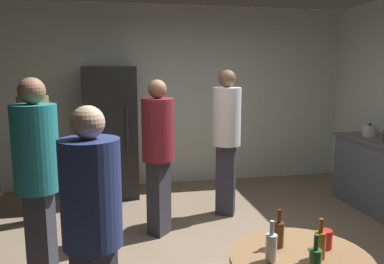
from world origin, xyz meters
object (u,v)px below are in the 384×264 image
refrigerator (111,132)px  beer_bottle_clear (271,246)px  person_in_navy_shirt (92,221)px  person_in_maroon_shirt (158,146)px  kettle (370,131)px  beer_bottle_amber (320,244)px  person_in_teal_shirt (37,171)px  beer_bottle_brown (279,233)px  plastic_cup_red (325,239)px  beer_bottle_green (315,262)px  person_in_white_shirt (226,131)px  person_in_olive_shirt (35,140)px

refrigerator → beer_bottle_clear: 3.65m
refrigerator → person_in_navy_shirt: refrigerator is taller
person_in_maroon_shirt → beer_bottle_clear: bearing=-37.6°
kettle → beer_bottle_amber: (-2.14, -2.53, -0.15)m
refrigerator → person_in_maroon_shirt: (0.49, -1.44, 0.07)m
beer_bottle_amber → kettle: bearing=49.9°
person_in_teal_shirt → person_in_navy_shirt: person_in_teal_shirt is taller
kettle → person_in_maroon_shirt: person_in_maroon_shirt is taller
person_in_teal_shirt → beer_bottle_brown: bearing=-24.3°
refrigerator → beer_bottle_brown: refrigerator is taller
plastic_cup_red → person_in_maroon_shirt: bearing=110.5°
beer_bottle_green → person_in_teal_shirt: size_ratio=0.13×
beer_bottle_amber → plastic_cup_red: 0.14m
beer_bottle_clear → person_in_teal_shirt: 1.85m
person_in_navy_shirt → beer_bottle_clear: bearing=21.7°
person_in_navy_shirt → person_in_white_shirt: (1.44, 2.20, 0.11)m
person_in_maroon_shirt → person_in_olive_shirt: size_ratio=1.00×
beer_bottle_green → person_in_white_shirt: bearing=83.0°
person_in_maroon_shirt → person_in_navy_shirt: bearing=-65.7°
person_in_olive_shirt → plastic_cup_red: bearing=34.8°
beer_bottle_green → plastic_cup_red: beer_bottle_green is taller
kettle → person_in_teal_shirt: (-3.83, -1.32, 0.03)m
beer_bottle_amber → person_in_maroon_shirt: bearing=107.3°
person_in_navy_shirt → kettle: bearing=72.1°
beer_bottle_green → plastic_cup_red: 0.36m
person_in_maroon_shirt → person_in_white_shirt: 0.95m
beer_bottle_clear → person_in_navy_shirt: (-0.96, 0.30, 0.10)m
beer_bottle_clear → person_in_teal_shirt: size_ratio=0.13×
person_in_maroon_shirt → beer_bottle_brown: bearing=-33.7°
beer_bottle_green → beer_bottle_amber: bearing=54.3°
beer_bottle_clear → person_in_white_shirt: bearing=79.1°
person_in_white_shirt → person_in_olive_shirt: size_ratio=1.06×
beer_bottle_amber → person_in_navy_shirt: person_in_navy_shirt is taller
beer_bottle_amber → beer_bottle_green: size_ratio=1.00×
person_in_navy_shirt → person_in_olive_shirt: person_in_olive_shirt is taller
beer_bottle_clear → beer_bottle_brown: bearing=53.7°
person_in_maroon_shirt → person_in_navy_shirt: person_in_maroon_shirt is taller
beer_bottle_clear → person_in_olive_shirt: bearing=122.4°
refrigerator → person_in_olive_shirt: size_ratio=1.08×
person_in_maroon_shirt → person_in_navy_shirt: (-0.58, -1.80, -0.05)m
person_in_white_shirt → person_in_navy_shirt: bearing=-8.3°
beer_bottle_clear → refrigerator: bearing=103.9°
person_in_maroon_shirt → person_in_white_shirt: person_in_white_shirt is taller
person_in_teal_shirt → person_in_olive_shirt: 1.54m
plastic_cup_red → person_in_white_shirt: person_in_white_shirt is taller
kettle → person_in_olive_shirt: person_in_olive_shirt is taller
beer_bottle_brown → person_in_teal_shirt: person_in_teal_shirt is taller
person_in_navy_shirt → beer_bottle_amber: bearing=24.3°
beer_bottle_clear → person_in_navy_shirt: person_in_navy_shirt is taller
refrigerator → person_in_white_shirt: bearing=-37.5°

